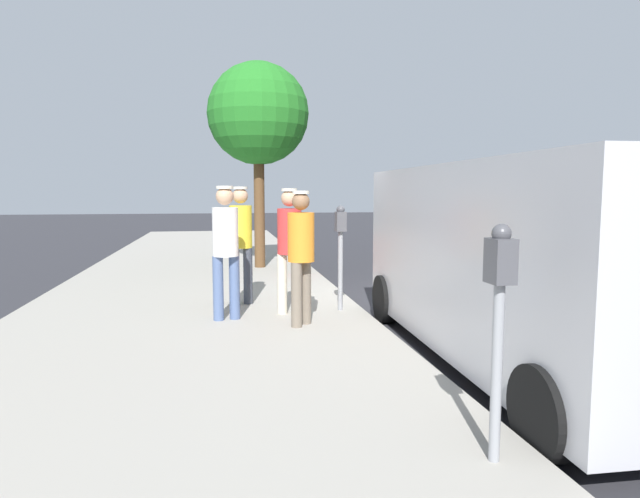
# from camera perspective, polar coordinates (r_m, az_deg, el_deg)

# --- Properties ---
(ground_plane) EXTENTS (80.00, 80.00, 0.00)m
(ground_plane) POSITION_cam_1_polar(r_m,az_deg,el_deg) (9.21, 9.27, -5.79)
(ground_plane) COLOR #2D2D33
(sidewalk_slab) EXTENTS (5.00, 32.00, 0.15)m
(sidewalk_slab) POSITION_cam_1_polar(r_m,az_deg,el_deg) (8.68, -13.17, -6.08)
(sidewalk_slab) COLOR #9E998E
(sidewalk_slab) RESTS_ON ground
(parking_meter_near) EXTENTS (0.14, 0.18, 1.52)m
(parking_meter_near) POSITION_cam_1_polar(r_m,az_deg,el_deg) (7.88, 2.15, 0.99)
(parking_meter_near) COLOR gray
(parking_meter_near) RESTS_ON sidewalk_slab
(parking_meter_far) EXTENTS (0.14, 0.18, 1.52)m
(parking_meter_far) POSITION_cam_1_polar(r_m,az_deg,el_deg) (3.60, 18.12, -5.29)
(parking_meter_far) COLOR gray
(parking_meter_far) RESTS_ON sidewalk_slab
(pedestrian_in_yellow) EXTENTS (0.34, 0.34, 1.79)m
(pedestrian_in_yellow) POSITION_cam_1_polar(r_m,az_deg,el_deg) (8.45, -8.22, 1.30)
(pedestrian_in_yellow) COLOR #383D47
(pedestrian_in_yellow) RESTS_ON sidewalk_slab
(pedestrian_in_red) EXTENTS (0.36, 0.34, 1.76)m
(pedestrian_in_red) POSITION_cam_1_polar(r_m,az_deg,el_deg) (7.69, -3.19, 0.75)
(pedestrian_in_red) COLOR beige
(pedestrian_in_red) RESTS_ON sidewalk_slab
(pedestrian_in_white) EXTENTS (0.36, 0.34, 1.79)m
(pedestrian_in_white) POSITION_cam_1_polar(r_m,az_deg,el_deg) (7.39, -9.79, 0.62)
(pedestrian_in_white) COLOR #4C608C
(pedestrian_in_white) RESTS_ON sidewalk_slab
(pedestrian_in_orange) EXTENTS (0.34, 0.34, 1.73)m
(pedestrian_in_orange) POSITION_cam_1_polar(r_m,az_deg,el_deg) (6.98, -1.99, 0.03)
(pedestrian_in_orange) COLOR #726656
(pedestrian_in_orange) RESTS_ON sidewalk_slab
(parked_van) EXTENTS (2.25, 5.25, 2.15)m
(parked_van) POSITION_cam_1_polar(r_m,az_deg,el_deg) (6.28, 20.36, -0.90)
(parked_van) COLOR #BCBCC1
(parked_van) RESTS_ON ground
(street_tree) EXTENTS (2.26, 2.26, 4.57)m
(street_tree) POSITION_cam_1_polar(r_m,az_deg,el_deg) (12.62, -6.43, 13.68)
(street_tree) COLOR brown
(street_tree) RESTS_ON sidewalk_slab
(fire_hydrant) EXTENTS (0.24, 0.24, 0.86)m
(fire_hydrant) POSITION_cam_1_polar(r_m,az_deg,el_deg) (11.41, -2.22, -0.56)
(fire_hydrant) COLOR red
(fire_hydrant) RESTS_ON sidewalk_slab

